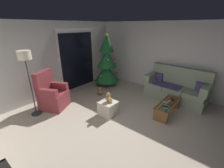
% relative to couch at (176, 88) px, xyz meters
% --- Properties ---
extents(ground_plane, '(7.00, 7.00, 0.00)m').
position_rel_couch_xyz_m(ground_plane, '(-2.32, 0.47, -0.40)').
color(ground_plane, '#B2A38E').
extents(wall_back, '(5.72, 0.12, 2.50)m').
position_rel_couch_xyz_m(wall_back, '(-2.32, 3.53, 0.85)').
color(wall_back, beige).
rests_on(wall_back, ground).
extents(wall_right, '(0.12, 6.00, 2.50)m').
position_rel_couch_xyz_m(wall_right, '(0.54, 0.47, 0.85)').
color(wall_right, beige).
rests_on(wall_right, ground).
extents(patio_door_frame, '(1.60, 0.02, 2.20)m').
position_rel_couch_xyz_m(patio_door_frame, '(-1.23, 3.46, 0.70)').
color(patio_door_frame, silver).
rests_on(patio_door_frame, ground).
extents(patio_door_glass, '(1.50, 0.02, 2.10)m').
position_rel_couch_xyz_m(patio_door_glass, '(-1.23, 3.44, 0.65)').
color(patio_door_glass, black).
rests_on(patio_door_glass, ground).
extents(couch, '(0.91, 1.99, 1.08)m').
position_rel_couch_xyz_m(couch, '(0.00, 0.00, 0.00)').
color(couch, gray).
rests_on(couch, ground).
extents(coffee_table, '(1.10, 0.40, 0.36)m').
position_rel_couch_xyz_m(coffee_table, '(-1.06, -0.13, -0.16)').
color(coffee_table, brown).
rests_on(coffee_table, ground).
extents(remote_graphite, '(0.16, 0.06, 0.02)m').
position_rel_couch_xyz_m(remote_graphite, '(-1.13, -0.21, -0.03)').
color(remote_graphite, '#333338').
rests_on(remote_graphite, coffee_table).
extents(remote_silver, '(0.16, 0.05, 0.02)m').
position_rel_couch_xyz_m(remote_silver, '(-1.01, -0.12, -0.03)').
color(remote_silver, '#ADADB2').
rests_on(remote_silver, coffee_table).
extents(remote_white, '(0.11, 0.16, 0.02)m').
position_rel_couch_xyz_m(remote_white, '(-1.11, -0.07, -0.03)').
color(remote_white, silver).
rests_on(remote_white, coffee_table).
extents(remote_black, '(0.15, 0.12, 0.02)m').
position_rel_couch_xyz_m(remote_black, '(-0.83, -0.18, -0.03)').
color(remote_black, black).
rests_on(remote_black, coffee_table).
extents(book_stack, '(0.21, 0.17, 0.05)m').
position_rel_couch_xyz_m(book_stack, '(-1.41, -0.20, -0.01)').
color(book_stack, '#285684').
rests_on(book_stack, coffee_table).
extents(cell_phone, '(0.13, 0.16, 0.01)m').
position_rel_couch_xyz_m(cell_phone, '(-1.42, -0.19, 0.02)').
color(cell_phone, black).
rests_on(cell_phone, book_stack).
extents(christmas_tree, '(0.98, 0.98, 2.12)m').
position_rel_couch_xyz_m(christmas_tree, '(-0.49, 2.59, 0.53)').
color(christmas_tree, '#4C1E19').
rests_on(christmas_tree, ground).
extents(armchair, '(0.91, 0.92, 1.13)m').
position_rel_couch_xyz_m(armchair, '(-2.87, 2.72, 0.00)').
color(armchair, maroon).
rests_on(armchair, ground).
extents(floor_lamp, '(0.32, 0.32, 1.78)m').
position_rel_couch_xyz_m(floor_lamp, '(-3.40, 2.74, 1.11)').
color(floor_lamp, '#2D2D30').
rests_on(floor_lamp, ground).
extents(ottoman, '(0.44, 0.44, 0.39)m').
position_rel_couch_xyz_m(ottoman, '(-2.12, 1.14, -0.21)').
color(ottoman, beige).
rests_on(ottoman, ground).
extents(teddy_bear_honey, '(0.21, 0.22, 0.29)m').
position_rel_couch_xyz_m(teddy_bear_honey, '(-2.11, 1.14, 0.11)').
color(teddy_bear_honey, tan).
rests_on(teddy_bear_honey, ottoman).
extents(teddy_bear_chestnut_by_tree, '(0.21, 0.21, 0.29)m').
position_rel_couch_xyz_m(teddy_bear_chestnut_by_tree, '(-1.32, 2.20, -0.28)').
color(teddy_bear_chestnut_by_tree, brown).
rests_on(teddy_bear_chestnut_by_tree, ground).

